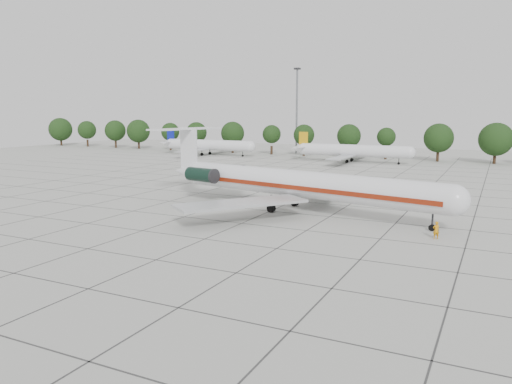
% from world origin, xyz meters
% --- Properties ---
extents(ground, '(260.00, 260.00, 0.00)m').
position_xyz_m(ground, '(0.00, 0.00, 0.00)').
color(ground, '#B6B6AE').
rests_on(ground, ground).
extents(apron_joints, '(170.00, 170.00, 0.02)m').
position_xyz_m(apron_joints, '(0.00, 15.00, 0.01)').
color(apron_joints, '#383838').
rests_on(apron_joints, ground).
extents(main_airliner, '(43.78, 34.03, 10.37)m').
position_xyz_m(main_airliner, '(1.62, 9.80, 3.66)').
color(main_airliner, silver).
rests_on(main_airliner, ground).
extents(ground_crew, '(0.79, 0.71, 1.82)m').
position_xyz_m(ground_crew, '(21.05, 2.51, 0.91)').
color(ground_crew, orange).
rests_on(ground_crew, ground).
extents(bg_airliner_b, '(28.24, 27.20, 7.40)m').
position_xyz_m(bg_airliner_b, '(-50.66, 74.53, 2.91)').
color(bg_airliner_b, silver).
rests_on(bg_airliner_b, ground).
extents(bg_airliner_c, '(28.24, 27.20, 7.40)m').
position_xyz_m(bg_airliner_c, '(-7.18, 73.02, 2.91)').
color(bg_airliner_c, silver).
rests_on(bg_airliner_c, ground).
extents(tree_line, '(249.86, 8.44, 10.22)m').
position_xyz_m(tree_line, '(-11.68, 85.00, 5.98)').
color(tree_line, '#332114').
rests_on(tree_line, ground).
extents(floodlight_mast, '(1.60, 1.60, 25.45)m').
position_xyz_m(floodlight_mast, '(-30.00, 92.00, 14.28)').
color(floodlight_mast, slate).
rests_on(floodlight_mast, ground).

